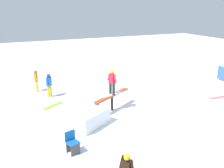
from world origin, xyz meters
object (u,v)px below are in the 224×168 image
(bystander_blue, at_px, (49,84))
(loose_snowboard_coral, at_px, (220,97))
(main_rider_on_rail, at_px, (112,83))
(loose_snowboard_lime, at_px, (53,106))
(bystander_orange, at_px, (36,80))
(folding_chair, at_px, (72,143))
(rail_feature, at_px, (112,97))

(bystander_blue, height_order, loose_snowboard_coral, bystander_blue)
(main_rider_on_rail, xyz_separation_m, loose_snowboard_lime, (-2.83, 1.92, -1.57))
(loose_snowboard_lime, bearing_deg, bystander_orange, 64.98)
(main_rider_on_rail, xyz_separation_m, folding_chair, (-3.10, -3.12, -1.17))
(main_rider_on_rail, xyz_separation_m, loose_snowboard_coral, (6.92, -0.99, -1.57))
(bystander_blue, xyz_separation_m, folding_chair, (-0.42, -6.64, -0.43))
(loose_snowboard_coral, bearing_deg, folding_chair, 16.26)
(main_rider_on_rail, height_order, loose_snowboard_coral, main_rider_on_rail)
(rail_feature, bearing_deg, main_rider_on_rail, 0.00)
(bystander_orange, relative_size, loose_snowboard_lime, 1.02)
(main_rider_on_rail, height_order, bystander_blue, main_rider_on_rail)
(loose_snowboard_coral, height_order, folding_chair, folding_chair)
(main_rider_on_rail, bearing_deg, loose_snowboard_lime, 130.61)
(rail_feature, relative_size, bystander_orange, 1.78)
(rail_feature, distance_m, folding_chair, 4.41)
(main_rider_on_rail, bearing_deg, bystander_orange, 108.09)
(loose_snowboard_lime, bearing_deg, loose_snowboard_coral, -49.56)
(rail_feature, bearing_deg, loose_snowboard_lime, 115.81)
(bystander_blue, bearing_deg, loose_snowboard_lime, 33.48)
(rail_feature, xyz_separation_m, loose_snowboard_coral, (6.92, -0.99, -0.76))
(rail_feature, relative_size, bystander_blue, 1.70)
(loose_snowboard_coral, xyz_separation_m, loose_snowboard_lime, (-9.75, 2.91, 0.00))
(main_rider_on_rail, bearing_deg, folding_chair, -150.20)
(loose_snowboard_lime, distance_m, folding_chair, 5.06)
(rail_feature, height_order, loose_snowboard_lime, rail_feature)
(main_rider_on_rail, distance_m, folding_chair, 4.55)
(loose_snowboard_coral, height_order, loose_snowboard_lime, same)
(main_rider_on_rail, distance_m, loose_snowboard_lime, 3.76)
(loose_snowboard_coral, bearing_deg, loose_snowboard_lime, -12.33)
(loose_snowboard_coral, relative_size, loose_snowboard_lime, 1.08)
(main_rider_on_rail, xyz_separation_m, bystander_orange, (-3.25, 4.93, -0.78))
(folding_chair, bearing_deg, rail_feature, 30.02)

